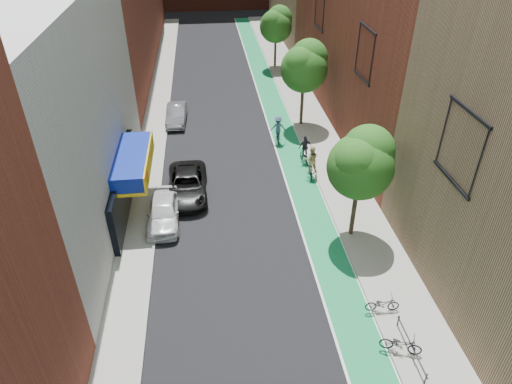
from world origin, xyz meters
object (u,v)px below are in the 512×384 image
object	(u,v)px
parked_car_black	(187,185)
cyclist_lane_near	(311,163)
parked_car_white	(164,211)
parked_car_silver	(176,114)
cyclist_lane_mid	(305,152)
cyclist_lane_far	(278,130)

from	to	relation	value
parked_car_black	cyclist_lane_near	world-z (taller)	cyclist_lane_near
parked_car_white	parked_car_silver	bearing A→B (deg)	89.90
parked_car_white	cyclist_lane_near	bearing A→B (deg)	23.64
parked_car_silver	cyclist_lane_near	xyz separation A→B (m)	(8.99, -9.44, 0.31)
parked_car_white	cyclist_lane_near	distance (m)	10.06
parked_car_white	cyclist_lane_near	size ratio (longest dim) A/B	2.00
cyclist_lane_near	cyclist_lane_mid	distance (m)	1.93
cyclist_lane_near	cyclist_lane_far	distance (m)	5.22
parked_car_black	cyclist_lane_near	distance (m)	8.10
parked_car_silver	cyclist_lane_mid	world-z (taller)	cyclist_lane_mid
parked_car_black	cyclist_lane_near	xyz separation A→B (m)	(8.01, 1.19, 0.28)
parked_car_white	parked_car_black	world-z (taller)	parked_car_white
parked_car_silver	cyclist_lane_mid	xyz separation A→B (m)	(8.99, -7.53, 0.08)
parked_car_white	parked_car_black	bearing A→B (deg)	65.19
parked_car_white	parked_car_silver	distance (m)	13.27
parked_car_white	cyclist_lane_mid	bearing A→B (deg)	32.96
cyclist_lane_near	cyclist_lane_far	xyz separation A→B (m)	(-1.39, 5.03, -0.01)
parked_car_black	cyclist_lane_mid	distance (m)	8.59
parked_car_black	cyclist_lane_far	world-z (taller)	cyclist_lane_far
parked_car_white	cyclist_lane_far	bearing A→B (deg)	49.50
parked_car_black	cyclist_lane_mid	size ratio (longest dim) A/B	2.64
parked_car_black	parked_car_silver	distance (m)	10.67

